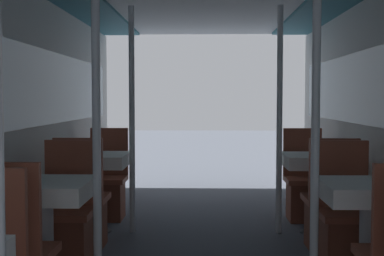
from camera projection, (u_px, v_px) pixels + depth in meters
name	position (u px, v px, depth m)	size (l,w,h in m)	color
dining_table_left_1	(43.00, 200.00, 3.48)	(0.61, 0.61, 0.76)	#4C4C51
chair_left_far_1	(66.00, 230.00, 4.06)	(0.41, 0.41, 0.97)	brown
support_pole_left_1	(96.00, 131.00, 3.45)	(0.06, 0.06, 2.17)	silver
dining_table_left_2	(96.00, 167.00, 5.14)	(0.61, 0.61, 0.76)	#4C4C51
chair_left_near_2	(83.00, 214.00, 4.60)	(0.41, 0.41, 0.97)	brown
chair_left_far_2	(107.00, 191.00, 5.72)	(0.41, 0.41, 0.97)	brown
support_pole_left_2	(132.00, 120.00, 5.11)	(0.06, 0.06, 2.17)	silver
dining_table_right_1	(369.00, 201.00, 3.43)	(0.61, 0.61, 0.76)	#4C4C51
chair_right_far_1	(345.00, 231.00, 4.01)	(0.41, 0.41, 0.97)	brown
support_pole_right_1	(315.00, 131.00, 3.41)	(0.06, 0.06, 2.17)	silver
dining_table_right_2	(316.00, 167.00, 5.09)	(0.61, 0.61, 0.76)	#4C4C51
chair_right_near_2	(329.00, 216.00, 4.55)	(0.41, 0.41, 0.97)	brown
chair_right_far_2	(304.00, 192.00, 5.67)	(0.41, 0.41, 0.97)	brown
support_pole_right_2	(279.00, 120.00, 5.07)	(0.06, 0.06, 2.17)	silver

